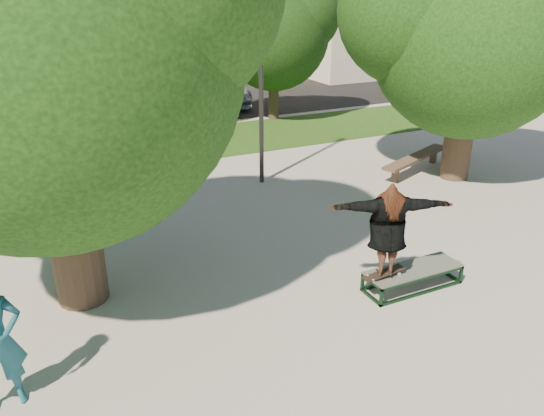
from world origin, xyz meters
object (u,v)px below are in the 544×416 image
car_silver_b (217,86)px  tree_left (34,29)px  bench (416,158)px  tree_right (470,23)px  lamppost (261,64)px  car_dark (36,99)px  car_grey (95,90)px  grind_box (412,278)px

car_silver_b → tree_left: bearing=-112.1°
bench → tree_right: bearing=-75.5°
lamppost → car_dark: bearing=114.9°
bench → car_grey: (-6.94, 12.64, 0.42)m
car_grey → car_silver_b: size_ratio=1.13×
lamppost → grind_box: (0.14, -6.15, -2.96)m
tree_left → tree_right: (10.21, 1.99, -0.33)m
car_dark → grind_box: bearing=-67.8°
tree_right → car_grey: tree_right is taller
grind_box → tree_left: bearing=157.6°
tree_right → lamppost: size_ratio=1.07×
lamppost → car_silver_b: 11.10m
car_silver_b → lamppost: bearing=-97.3°
tree_right → car_silver_b: 13.09m
tree_right → bench: size_ratio=2.16×
car_dark → bench: bearing=-46.7°
grind_box → car_dark: car_dark is taller
tree_left → car_grey: size_ratio=1.22×
car_dark → car_grey: (2.43, 0.69, 0.07)m
car_dark → car_silver_b: bearing=3.0°
lamppost → car_grey: lamppost is taller
bench → car_silver_b: bearing=76.2°
tree_left → car_grey: bearing=80.1°
tree_left → grind_box: (5.43, -2.24, -4.23)m
bench → car_silver_b: 11.80m
car_silver_b → car_dark: bearing=-175.6°
car_dark → tree_right: bearing=-46.8°
tree_right → tree_left: bearing=-169.0°
tree_right → lamppost: 5.36m
bench → car_grey: car_grey is taller
car_grey → car_silver_b: car_grey is taller
car_grey → car_silver_b: bearing=-17.3°
car_silver_b → car_grey: bearing=175.9°
car_dark → car_grey: bearing=21.0°
tree_right → car_dark: bearing=128.0°
lamppost → car_dark: lamppost is taller
tree_left → grind_box: 7.24m
bench → car_grey: bearing=96.4°
car_dark → tree_left: bearing=-85.8°
lamppost → grind_box: bearing=-88.7°
tree_right → car_silver_b: tree_right is taller
grind_box → car_grey: 17.87m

